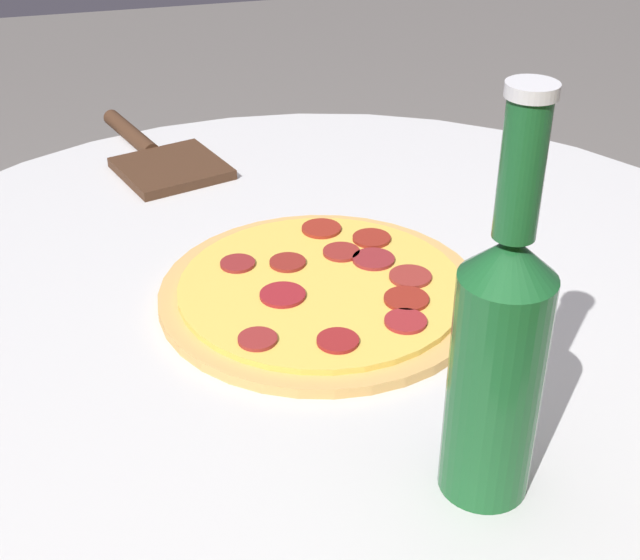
% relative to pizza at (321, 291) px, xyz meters
% --- Properties ---
extents(table, '(1.02, 1.02, 0.71)m').
position_rel_pizza_xyz_m(table, '(-0.00, 0.01, -0.19)').
color(table, silver).
rests_on(table, ground_plane).
extents(pizza, '(0.31, 0.31, 0.02)m').
position_rel_pizza_xyz_m(pizza, '(0.00, 0.00, 0.00)').
color(pizza, tan).
rests_on(pizza, table).
extents(beer_bottle, '(0.06, 0.06, 0.30)m').
position_rel_pizza_xyz_m(beer_bottle, '(-0.05, 0.27, 0.10)').
color(beer_bottle, '#195628').
rests_on(beer_bottle, table).
extents(pizza_paddle, '(0.15, 0.28, 0.02)m').
position_rel_pizza_xyz_m(pizza_paddle, '(0.11, -0.36, -0.00)').
color(pizza_paddle, '#422819').
rests_on(pizza_paddle, table).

